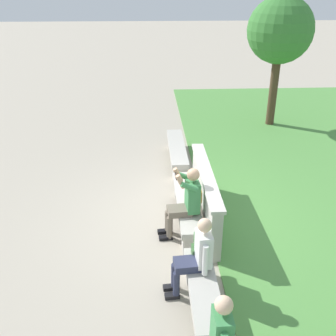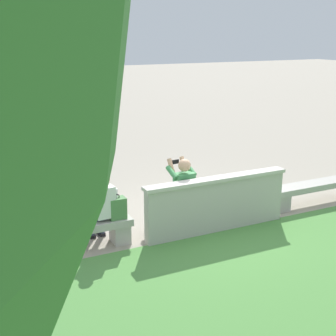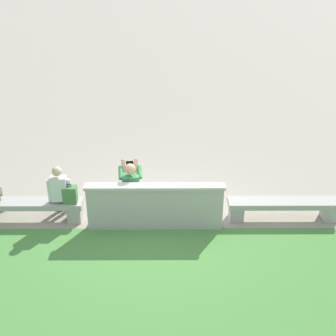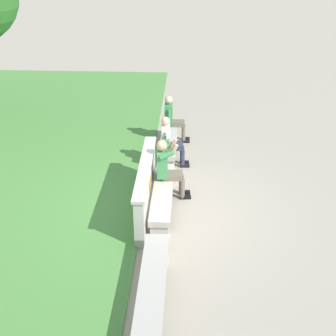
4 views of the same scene
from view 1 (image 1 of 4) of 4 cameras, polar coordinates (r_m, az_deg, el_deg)
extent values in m
plane|color=#A89E8C|center=(7.70, 2.73, -7.39)|extent=(80.00, 80.00, 0.00)
cube|color=#B7B2A8|center=(9.86, 1.32, 2.97)|extent=(2.30, 0.40, 0.12)
cube|color=#B7B2A8|center=(10.84, 0.93, 3.86)|extent=(0.28, 0.34, 0.33)
cube|color=#B7B2A8|center=(9.07, 1.74, -0.71)|extent=(0.28, 0.34, 0.33)
cube|color=#B7B2A8|center=(7.49, 2.79, -4.89)|extent=(2.30, 0.40, 0.12)
cube|color=#B7B2A8|center=(8.44, 2.13, -2.86)|extent=(0.28, 0.34, 0.33)
cube|color=#B7B2A8|center=(6.81, 3.54, -10.68)|extent=(0.28, 0.34, 0.33)
cube|color=#B7B2A8|center=(5.40, 5.64, -19.35)|extent=(2.30, 0.40, 0.12)
cube|color=#B7B2A8|center=(6.26, 4.27, -14.55)|extent=(0.28, 0.34, 0.33)
cube|color=#B7B2A8|center=(7.49, 5.40, -4.25)|extent=(2.69, 0.18, 0.95)
cube|color=beige|center=(7.25, 5.56, -0.79)|extent=(2.75, 0.24, 0.06)
cube|color=olive|center=(7.42, 4.69, -3.51)|extent=(0.44, 0.02, 0.22)
cube|color=black|center=(7.29, -0.56, -9.18)|extent=(0.12, 0.25, 0.06)
cylinder|color=#6B6051|center=(7.18, -0.01, -7.76)|extent=(0.11, 0.11, 0.42)
cube|color=black|center=(7.13, -0.34, -10.09)|extent=(0.12, 0.25, 0.06)
cylinder|color=#6B6051|center=(7.02, 0.23, -8.65)|extent=(0.11, 0.11, 0.42)
cube|color=#6B6051|center=(6.98, 1.66, -6.23)|extent=(0.34, 0.45, 0.12)
cube|color=#3D894C|center=(6.88, 3.58, -4.09)|extent=(0.36, 0.25, 0.56)
sphere|color=tan|center=(6.68, 3.68, -0.96)|extent=(0.22, 0.22, 0.22)
cylinder|color=#3D894C|center=(6.88, 2.51, -1.28)|extent=(0.12, 0.32, 0.21)
cylinder|color=tan|center=(6.77, 1.46, -1.01)|extent=(0.08, 0.18, 0.27)
cylinder|color=#3D894C|center=(6.55, 3.13, -2.78)|extent=(0.12, 0.32, 0.21)
cylinder|color=tan|center=(6.55, 1.84, -1.98)|extent=(0.12, 0.20, 0.27)
cube|color=black|center=(6.63, 1.14, -1.21)|extent=(0.15, 0.03, 0.08)
cube|color=black|center=(6.16, 0.35, -16.93)|extent=(0.12, 0.23, 0.06)
cylinder|color=#2D334C|center=(6.03, 0.94, -15.41)|extent=(0.10, 0.10, 0.42)
cube|color=black|center=(6.03, 0.61, -18.08)|extent=(0.12, 0.23, 0.06)
cylinder|color=#2D334C|center=(5.89, 1.22, -16.55)|extent=(0.10, 0.10, 0.42)
cube|color=#2D334C|center=(5.81, 2.91, -13.80)|extent=(0.31, 0.42, 0.12)
cube|color=silver|center=(5.69, 5.19, -11.55)|extent=(0.34, 0.23, 0.52)
sphere|color=beige|center=(5.46, 5.35, -8.29)|extent=(0.20, 0.20, 0.20)
cylinder|color=silver|center=(5.87, 4.54, -10.79)|extent=(0.08, 0.08, 0.48)
cylinder|color=silver|center=(5.56, 5.42, -13.21)|extent=(0.08, 0.08, 0.48)
cube|color=#3D894C|center=(4.62, 7.80, -22.53)|extent=(0.32, 0.20, 0.52)
sphere|color=beige|center=(4.34, 8.12, -19.10)|extent=(0.20, 0.20, 0.20)
cylinder|color=#3D894C|center=(4.79, 7.04, -21.19)|extent=(0.08, 0.08, 0.48)
cube|color=#4C7F47|center=(5.93, 4.85, -11.41)|extent=(0.28, 0.20, 0.36)
cube|color=#395F35|center=(5.97, 3.75, -12.01)|extent=(0.20, 0.06, 0.16)
torus|color=black|center=(5.82, 4.92, -9.84)|extent=(0.10, 0.02, 0.10)
cylinder|color=#4C3826|center=(12.75, 15.05, 11.01)|extent=(0.25, 0.25, 2.30)
sphere|color=#387A33|center=(12.45, 15.99, 18.69)|extent=(1.92, 1.92, 1.92)
camera|label=2|loc=(7.95, 69.60, 3.38)|focal=50.00mm
camera|label=3|loc=(11.20, 55.73, 22.06)|focal=50.00mm
camera|label=4|loc=(14.56, -2.53, 29.71)|focal=50.00mm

